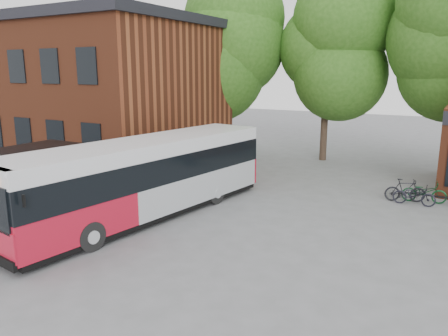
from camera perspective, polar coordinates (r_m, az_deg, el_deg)
The scene contains 9 objects.
ground at distance 14.68m, azimuth -11.73°, elevation -10.08°, with size 100.00×100.00×0.00m, color slate.
station_building at distance 29.22m, azimuth -19.81°, elevation 9.22°, with size 18.40×10.40×8.50m, color brown, non-canonical shape.
bus_shelter at distance 16.87m, azimuth -25.84°, elevation -2.91°, with size 3.60×7.00×2.90m, color black, non-canonical shape.
tree_0 at distance 30.12m, azimuth -0.44°, elevation 12.40°, with size 7.92×7.92×11.00m, color #285416, non-canonical shape.
tree_1 at distance 28.25m, azimuth 13.26°, elevation 11.46°, with size 7.92×7.92×10.40m, color #285416, non-canonical shape.
city_bus at distance 17.10m, azimuth -10.14°, elevation -1.41°, with size 2.54×11.91×3.03m, color red, non-canonical shape.
bicycle_0 at distance 20.21m, azimuth 23.58°, elevation -3.23°, with size 0.60×1.71×0.90m, color #20202B.
bicycle_1 at distance 20.57m, azimuth 22.57°, elevation -2.70°, with size 0.48×1.70×1.02m, color black.
bicycle_2 at distance 20.79m, azimuth 24.68°, elevation -2.84°, with size 0.63×1.81×0.95m, color #0E3E1D.
Camera 1 is at (9.11, -10.06, 5.59)m, focal length 35.00 mm.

